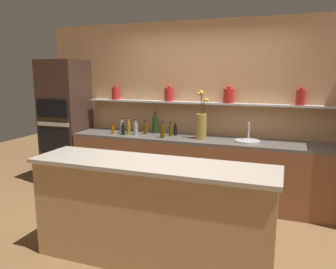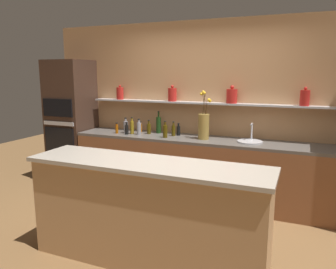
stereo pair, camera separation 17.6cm
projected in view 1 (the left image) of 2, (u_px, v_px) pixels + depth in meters
The scene contains 18 objects.
ground_plane at pixel (169, 238), 3.72m from camera, with size 12.00×12.00×0.00m, color brown.
back_wall_unit at pixel (205, 109), 4.95m from camera, with size 5.20×0.28×2.60m.
back_counter_unit at pixel (195, 169), 4.80m from camera, with size 3.74×0.62×0.92m.
island_counter at pixel (151, 213), 3.16m from camera, with size 2.36×0.61×1.02m.
oven_tower at pixel (66, 123), 5.43m from camera, with size 0.66×0.64×2.05m.
flower_vase at pixel (201, 125), 4.62m from camera, with size 0.18×0.16×0.69m.
sink_fixture at pixel (247, 140), 4.47m from camera, with size 0.33×0.33×0.25m.
bottle_oil_0 at pixel (145, 129), 5.01m from camera, with size 0.06×0.06×0.22m.
bottle_sauce_1 at pixel (137, 128), 5.16m from camera, with size 0.05×0.05×0.17m.
bottle_wine_2 at pixel (155, 125), 5.07m from camera, with size 0.08×0.08×0.34m.
bottle_sauce_3 at pixel (123, 129), 4.95m from camera, with size 0.05×0.05×0.19m.
bottle_sauce_4 at pixel (175, 130), 4.91m from camera, with size 0.06×0.06×0.19m.
bottle_spirit_5 at pixel (122, 127), 5.07m from camera, with size 0.07×0.07×0.24m.
bottle_oil_6 at pixel (163, 131), 4.72m from camera, with size 0.07×0.07×0.24m.
bottle_oil_7 at pixel (128, 127), 4.99m from camera, with size 0.06×0.06×0.26m.
bottle_sauce_8 at pixel (113, 129), 5.03m from camera, with size 0.05×0.05×0.17m.
bottle_spirit_9 at pixel (136, 128), 4.94m from camera, with size 0.07×0.07×0.24m.
bottle_oil_10 at pixel (170, 130), 4.86m from camera, with size 0.06×0.06×0.22m.
Camera 1 is at (1.17, -3.23, 1.85)m, focal length 35.00 mm.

